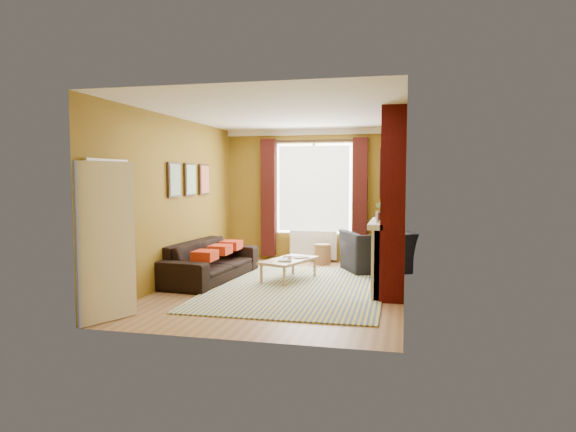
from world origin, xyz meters
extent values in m
plane|color=#8C623F|center=(0.00, 0.00, 0.00)|extent=(5.50, 5.50, 0.00)
cube|color=brown|center=(0.00, 2.75, 1.40)|extent=(3.80, 0.02, 2.80)
cube|color=brown|center=(0.00, -2.75, 1.40)|extent=(3.80, 0.02, 2.80)
cube|color=brown|center=(1.90, 0.00, 1.40)|extent=(0.02, 5.50, 2.80)
cube|color=brown|center=(-1.90, 0.00, 1.40)|extent=(0.02, 5.50, 2.80)
cube|color=white|center=(0.00, 0.00, 2.80)|extent=(3.80, 5.50, 0.01)
cube|color=#400909|center=(1.72, 0.00, 1.40)|extent=(0.35, 1.40, 2.80)
cube|color=white|center=(1.53, 0.00, 0.55)|extent=(0.12, 1.30, 1.10)
cube|color=white|center=(1.48, 0.00, 1.08)|extent=(0.22, 1.40, 0.08)
cube|color=white|center=(1.51, -0.58, 0.52)|extent=(0.16, 0.14, 1.04)
cube|color=white|center=(1.51, 0.58, 0.52)|extent=(0.16, 0.14, 1.04)
cube|color=black|center=(1.56, 0.00, 0.45)|extent=(0.06, 0.80, 0.90)
cube|color=black|center=(1.54, 0.00, 0.03)|extent=(0.20, 1.00, 0.06)
cube|color=white|center=(1.49, -0.35, 1.20)|extent=(0.03, 0.12, 0.16)
cube|color=#311F13|center=(1.49, -0.10, 1.19)|extent=(0.03, 0.10, 0.14)
cylinder|color=#311F13|center=(1.49, 0.15, 1.18)|extent=(0.10, 0.10, 0.12)
cube|color=#311F13|center=(1.53, 0.00, 1.85)|extent=(0.03, 0.60, 0.75)
cube|color=#9F6135|center=(1.51, 0.00, 1.85)|extent=(0.01, 0.52, 0.66)
cube|color=white|center=(0.00, 2.71, 2.74)|extent=(3.80, 0.08, 0.12)
cube|color=white|center=(0.00, 2.72, 1.55)|extent=(1.60, 0.04, 1.90)
cube|color=white|center=(0.00, 2.68, 1.55)|extent=(1.50, 0.02, 1.80)
cube|color=white|center=(0.00, 2.70, 1.55)|extent=(0.06, 0.04, 1.90)
cube|color=#39100C|center=(-0.98, 2.63, 1.35)|extent=(0.30, 0.16, 2.50)
cube|color=#39100C|center=(0.98, 2.63, 1.35)|extent=(0.30, 0.16, 2.50)
cylinder|color=#311F13|center=(0.00, 2.63, 2.55)|extent=(2.30, 0.05, 0.05)
cube|color=white|center=(0.00, 2.65, 0.35)|extent=(1.00, 0.10, 0.60)
cube|color=white|center=(-0.45, 2.59, 0.35)|extent=(0.04, 0.03, 0.56)
cube|color=white|center=(-0.34, 2.59, 0.35)|extent=(0.04, 0.03, 0.56)
cube|color=white|center=(-0.23, 2.59, 0.35)|extent=(0.04, 0.03, 0.56)
cube|color=white|center=(-0.12, 2.59, 0.35)|extent=(0.04, 0.03, 0.56)
cube|color=white|center=(-0.01, 2.59, 0.35)|extent=(0.04, 0.03, 0.56)
cube|color=white|center=(0.10, 2.59, 0.35)|extent=(0.04, 0.03, 0.56)
cube|color=white|center=(0.21, 2.59, 0.35)|extent=(0.04, 0.03, 0.56)
cube|color=white|center=(0.32, 2.59, 0.35)|extent=(0.04, 0.03, 0.56)
cube|color=white|center=(0.43, 2.59, 0.35)|extent=(0.04, 0.03, 0.56)
cube|color=#311F13|center=(-1.87, -0.10, 1.75)|extent=(0.04, 0.44, 0.58)
cube|color=#D0EA37|center=(-1.84, -0.10, 1.75)|extent=(0.01, 0.38, 0.52)
cube|color=#311F13|center=(-1.87, 0.55, 1.75)|extent=(0.04, 0.44, 0.58)
cube|color=green|center=(-1.84, 0.55, 1.75)|extent=(0.01, 0.38, 0.52)
cube|color=#311F13|center=(-1.87, 1.20, 1.75)|extent=(0.04, 0.44, 0.58)
cube|color=#BB2E39|center=(-1.84, 1.20, 1.75)|extent=(0.01, 0.38, 0.52)
cube|color=white|center=(-1.88, -2.05, 1.00)|extent=(0.05, 0.94, 2.06)
cube|color=black|center=(-1.85, -2.05, 1.00)|extent=(0.02, 0.80, 1.98)
cube|color=white|center=(-1.68, -2.41, 1.00)|extent=(0.37, 0.74, 1.98)
imported|color=#427D37|center=(1.49, 0.45, 1.26)|extent=(0.14, 0.10, 0.27)
cube|color=#B6290F|center=(-1.27, -0.27, 0.52)|extent=(0.34, 0.40, 0.16)
cube|color=#B6290F|center=(-1.27, 0.43, 0.52)|extent=(0.34, 0.40, 0.16)
cube|color=#B6290F|center=(-1.27, 1.03, 0.52)|extent=(0.34, 0.40, 0.16)
cube|color=#355293|center=(0.22, -0.03, 0.01)|extent=(2.77, 3.82, 0.02)
imported|color=black|center=(-1.42, 0.33, 0.34)|extent=(1.12, 2.39, 0.68)
imported|color=black|center=(1.39, 1.74, 0.39)|extent=(1.52, 1.46, 0.77)
cube|color=tan|center=(-0.05, 0.55, 0.35)|extent=(0.90, 1.26, 0.05)
cylinder|color=tan|center=(-0.43, 0.14, 0.17)|extent=(0.06, 0.06, 0.33)
cylinder|color=tan|center=(0.00, -0.01, 0.17)|extent=(0.06, 0.06, 0.33)
cylinder|color=tan|center=(-0.10, 1.11, 0.17)|extent=(0.06, 0.06, 0.33)
cylinder|color=tan|center=(0.33, 0.96, 0.17)|extent=(0.06, 0.06, 0.33)
cylinder|color=olive|center=(0.25, 2.34, 0.21)|extent=(0.38, 0.38, 0.42)
cylinder|color=black|center=(1.55, 2.29, 0.01)|extent=(0.30, 0.30, 0.03)
cylinder|color=black|center=(1.55, 2.29, 0.74)|extent=(0.03, 0.03, 1.43)
cone|color=#F6E9C9|center=(1.55, 2.29, 1.47)|extent=(0.30, 0.30, 0.17)
imported|color=#999999|center=(-0.19, 0.35, 0.39)|extent=(0.25, 0.32, 0.03)
imported|color=#999999|center=(0.08, 0.81, 0.39)|extent=(0.33, 0.31, 0.02)
imported|color=#999999|center=(0.00, 0.37, 0.42)|extent=(0.10, 0.10, 0.08)
cube|color=#242427|center=(-0.17, 0.74, 0.39)|extent=(0.05, 0.15, 0.02)
camera|label=1|loc=(1.90, -8.01, 1.80)|focal=32.00mm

